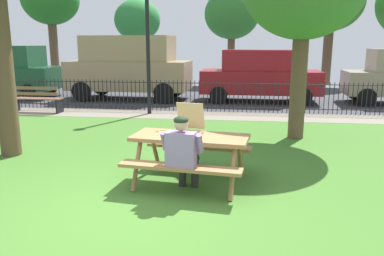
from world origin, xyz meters
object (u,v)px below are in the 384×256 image
at_px(park_bench_left, 36,100).
at_px(far_tree_center, 232,15).
at_px(parked_car_far_left, 2,70).
at_px(lamp_post_walkway, 148,32).
at_px(far_tree_midleft, 137,21).
at_px(pizza_box_open, 187,129).
at_px(parked_car_center, 260,75).
at_px(parked_car_left, 129,66).
at_px(far_tree_midright, 331,2).
at_px(pizza_slice_on_table, 163,132).
at_px(picnic_table_foreground, 190,146).
at_px(far_tree_left, 50,0).
at_px(adult_at_table, 183,151).

bearing_deg(park_bench_left, far_tree_center, 59.37).
bearing_deg(parked_car_far_left, park_bench_left, -45.30).
relative_size(lamp_post_walkway, far_tree_midleft, 0.91).
relative_size(park_bench_left, far_tree_midleft, 0.35).
xyz_separation_m(pizza_box_open, far_tree_midleft, (-4.94, 15.62, 2.50)).
distance_m(parked_car_center, far_tree_center, 7.28).
bearing_deg(parked_car_far_left, far_tree_center, 35.96).
height_order(parked_car_left, far_tree_midright, far_tree_midright).
bearing_deg(pizza_slice_on_table, picnic_table_foreground, -21.47).
bearing_deg(parked_car_left, parked_car_center, 0.01).
xyz_separation_m(pizza_slice_on_table, far_tree_midleft, (-4.53, 15.48, 2.59)).
distance_m(far_tree_left, far_tree_center, 10.21).
bearing_deg(lamp_post_walkway, far_tree_center, 76.85).
height_order(pizza_slice_on_table, parked_car_center, parked_car_center).
relative_size(lamp_post_walkway, parked_car_center, 0.93).
bearing_deg(adult_at_table, pizza_box_open, 91.23).
bearing_deg(far_tree_center, parked_car_left, -119.53).
distance_m(lamp_post_walkway, parked_car_left, 3.62).
bearing_deg(far_tree_center, far_tree_midleft, -180.00).
height_order(parked_car_left, far_tree_midleft, far_tree_midleft).
distance_m(park_bench_left, parked_car_center, 7.92).
bearing_deg(far_tree_midright, park_bench_left, -137.75).
bearing_deg(parked_car_far_left, parked_car_left, -0.00).
bearing_deg(adult_at_table, parked_car_center, 81.03).
bearing_deg(far_tree_center, far_tree_midright, 0.00).
height_order(parked_car_far_left, parked_car_center, parked_car_far_left).
relative_size(far_tree_center, far_tree_midright, 0.86).
relative_size(parked_car_center, far_tree_midright, 0.76).
bearing_deg(far_tree_left, park_bench_left, -66.83).
xyz_separation_m(lamp_post_walkway, parked_car_left, (-1.50, 3.06, -1.21)).
distance_m(far_tree_center, far_tree_midright, 5.11).
distance_m(pizza_slice_on_table, far_tree_midright, 16.86).
xyz_separation_m(lamp_post_walkway, parked_car_far_left, (-6.90, 3.06, -1.41)).
relative_size(lamp_post_walkway, parked_car_left, 0.86).
distance_m(pizza_box_open, park_bench_left, 8.01).
relative_size(park_bench_left, parked_car_left, 0.34).
bearing_deg(park_bench_left, parked_car_center, 24.78).
relative_size(picnic_table_foreground, lamp_post_walkway, 0.48).
bearing_deg(far_tree_center, parked_car_far_left, -144.04).
bearing_deg(parked_car_left, picnic_table_foreground, -68.31).
bearing_deg(parked_car_center, pizza_slice_on_table, -102.29).
height_order(pizza_box_open, parked_car_left, parked_car_left).
bearing_deg(pizza_slice_on_table, far_tree_left, 121.57).
bearing_deg(picnic_table_foreground, parked_car_far_left, 134.94).
bearing_deg(far_tree_midleft, parked_car_left, -78.00).
relative_size(pizza_box_open, pizza_slice_on_table, 2.16).
bearing_deg(park_bench_left, parked_car_left, 57.23).
bearing_deg(parked_car_far_left, adult_at_table, -46.74).
xyz_separation_m(parked_car_far_left, far_tree_left, (-0.99, 6.66, 3.45)).
relative_size(picnic_table_foreground, park_bench_left, 1.23).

